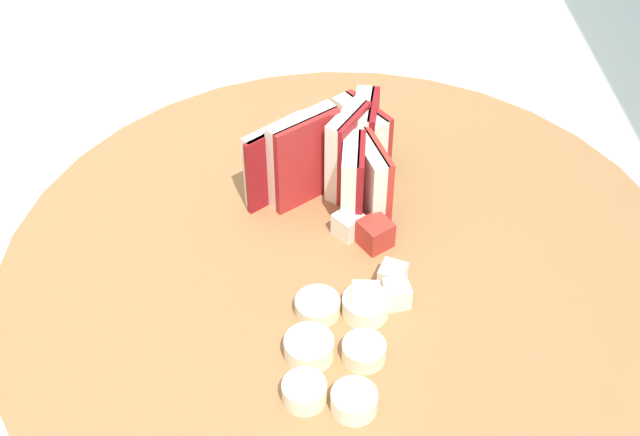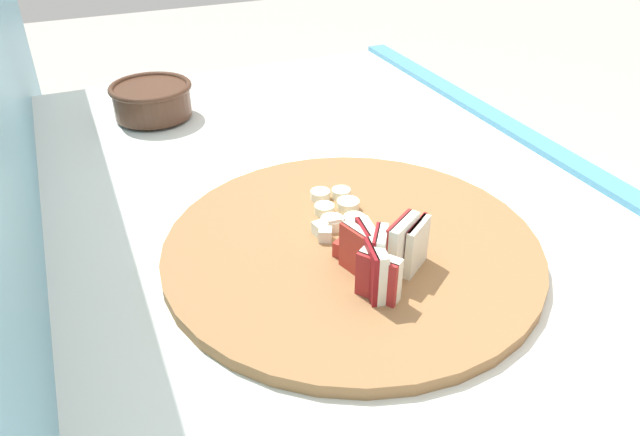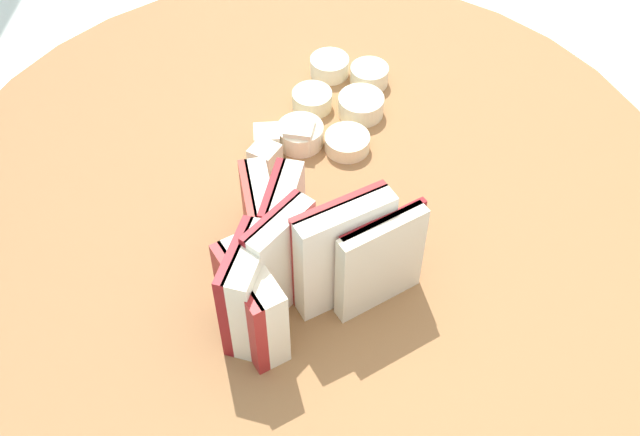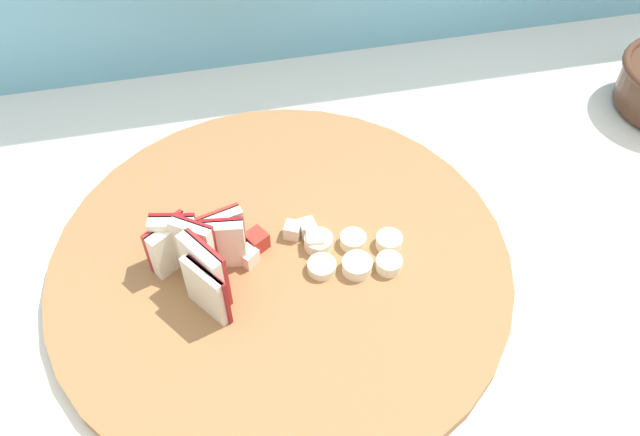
{
  "view_description": "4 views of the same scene",
  "coord_description": "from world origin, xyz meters",
  "px_view_note": "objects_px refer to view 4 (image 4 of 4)",
  "views": [
    {
      "loc": [
        0.43,
        -0.0,
        1.3
      ],
      "look_at": [
        0.03,
        0.03,
        0.92
      ],
      "focal_mm": 49.17,
      "sensor_mm": 36.0,
      "label": 1
    },
    {
      "loc": [
        -0.5,
        0.32,
        1.3
      ],
      "look_at": [
        0.07,
        0.07,
        0.91
      ],
      "focal_mm": 34.04,
      "sensor_mm": 36.0,
      "label": 2
    },
    {
      "loc": [
        -0.28,
        0.01,
        1.23
      ],
      "look_at": [
        0.01,
        0.03,
        0.89
      ],
      "focal_mm": 44.28,
      "sensor_mm": 36.0,
      "label": 3
    },
    {
      "loc": [
        -0.01,
        -0.35,
        1.41
      ],
      "look_at": [
        0.09,
        0.08,
        0.89
      ],
      "focal_mm": 37.26,
      "sensor_mm": 36.0,
      "label": 4
    }
  ],
  "objects_px": {
    "apple_wedge_fan": "(198,252)",
    "banana_slice_rows": "(354,253)",
    "cutting_board": "(281,264)",
    "apple_dice_pile": "(281,240)"
  },
  "relations": [
    {
      "from": "apple_wedge_fan",
      "to": "cutting_board",
      "type": "bearing_deg",
      "value": -1.22
    },
    {
      "from": "cutting_board",
      "to": "apple_wedge_fan",
      "type": "height_order",
      "value": "apple_wedge_fan"
    },
    {
      "from": "apple_wedge_fan",
      "to": "apple_dice_pile",
      "type": "height_order",
      "value": "apple_wedge_fan"
    },
    {
      "from": "cutting_board",
      "to": "banana_slice_rows",
      "type": "distance_m",
      "value": 0.07
    },
    {
      "from": "apple_wedge_fan",
      "to": "apple_dice_pile",
      "type": "bearing_deg",
      "value": 10.74
    },
    {
      "from": "apple_dice_pile",
      "to": "banana_slice_rows",
      "type": "height_order",
      "value": "apple_dice_pile"
    },
    {
      "from": "cutting_board",
      "to": "apple_dice_pile",
      "type": "bearing_deg",
      "value": 76.32
    },
    {
      "from": "apple_wedge_fan",
      "to": "banana_slice_rows",
      "type": "xyz_separation_m",
      "value": [
        0.15,
        -0.01,
        -0.02
      ]
    },
    {
      "from": "cutting_board",
      "to": "banana_slice_rows",
      "type": "xyz_separation_m",
      "value": [
        0.07,
        -0.01,
        0.01
      ]
    },
    {
      "from": "cutting_board",
      "to": "banana_slice_rows",
      "type": "height_order",
      "value": "banana_slice_rows"
    }
  ]
}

